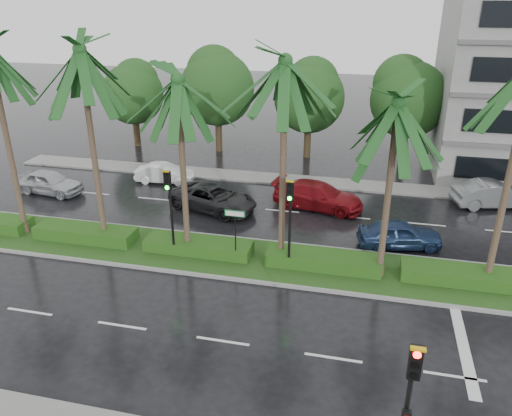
% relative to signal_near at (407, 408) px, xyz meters
% --- Properties ---
extents(ground, '(120.00, 120.00, 0.00)m').
position_rel_signal_near_xyz_m(ground, '(-6.00, 9.39, -2.50)').
color(ground, black).
rests_on(ground, ground).
extents(far_sidewalk, '(40.00, 2.00, 0.12)m').
position_rel_signal_near_xyz_m(far_sidewalk, '(-6.00, 21.39, -2.44)').
color(far_sidewalk, slate).
rests_on(far_sidewalk, ground).
extents(median, '(36.00, 4.00, 0.15)m').
position_rel_signal_near_xyz_m(median, '(-6.00, 10.39, -2.42)').
color(median, gray).
rests_on(median, ground).
extents(hedge, '(35.20, 1.40, 0.60)m').
position_rel_signal_near_xyz_m(hedge, '(-6.00, 10.39, -2.05)').
color(hedge, '#1E3F12').
rests_on(hedge, median).
extents(lane_markings, '(34.00, 13.06, 0.01)m').
position_rel_signal_near_xyz_m(lane_markings, '(-2.96, 8.96, -2.50)').
color(lane_markings, silver).
rests_on(lane_markings, ground).
extents(palm_row, '(26.30, 4.20, 10.05)m').
position_rel_signal_near_xyz_m(palm_row, '(-7.25, 10.41, 5.71)').
color(palm_row, '#473829').
rests_on(palm_row, median).
extents(signal_near, '(0.34, 0.45, 4.36)m').
position_rel_signal_near_xyz_m(signal_near, '(0.00, 0.00, 0.00)').
color(signal_near, black).
rests_on(signal_near, near_sidewalk).
extents(signal_median_left, '(0.34, 0.42, 4.36)m').
position_rel_signal_near_xyz_m(signal_median_left, '(-10.00, 9.69, 0.49)').
color(signal_median_left, black).
rests_on(signal_median_left, median).
extents(signal_median_right, '(0.34, 0.42, 4.36)m').
position_rel_signal_near_xyz_m(signal_median_right, '(-4.50, 9.69, 0.49)').
color(signal_median_right, black).
rests_on(signal_median_right, median).
extents(street_sign, '(0.95, 0.09, 2.60)m').
position_rel_signal_near_xyz_m(street_sign, '(-7.00, 9.87, -0.38)').
color(street_sign, black).
rests_on(street_sign, median).
extents(bg_trees, '(32.87, 5.58, 8.06)m').
position_rel_signal_near_xyz_m(bg_trees, '(-5.97, 26.98, 2.35)').
color(bg_trees, '#352B18').
rests_on(bg_trees, ground).
extents(car_silver, '(2.23, 4.45, 1.45)m').
position_rel_signal_near_xyz_m(car_silver, '(-20.66, 15.83, -1.78)').
color(car_silver, '#B5B8BD').
rests_on(car_silver, ground).
extents(car_white, '(1.66, 3.91, 1.25)m').
position_rel_signal_near_xyz_m(car_white, '(-14.43, 19.25, -1.88)').
color(car_white, silver).
rests_on(car_white, ground).
extents(car_darkgrey, '(3.84, 5.68, 1.45)m').
position_rel_signal_near_xyz_m(car_darkgrey, '(-9.93, 15.69, -1.78)').
color(car_darkgrey, black).
rests_on(car_darkgrey, ground).
extents(car_red, '(3.07, 5.57, 1.53)m').
position_rel_signal_near_xyz_m(car_red, '(-4.06, 17.33, -1.74)').
color(car_red, maroon).
rests_on(car_red, ground).
extents(car_blue, '(2.49, 4.33, 1.39)m').
position_rel_signal_near_xyz_m(car_blue, '(0.44, 13.39, -1.81)').
color(car_blue, navy).
rests_on(car_blue, ground).
extents(car_grey, '(2.77, 4.91, 1.53)m').
position_rel_signal_near_xyz_m(car_grey, '(5.93, 19.87, -1.74)').
color(car_grey, slate).
rests_on(car_grey, ground).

